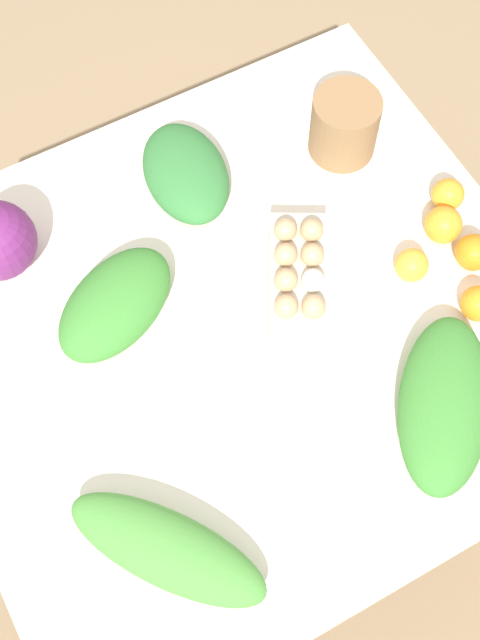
% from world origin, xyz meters
% --- Properties ---
extents(ground_plane, '(8.00, 8.00, 0.00)m').
position_xyz_m(ground_plane, '(0.00, 0.00, 0.00)').
color(ground_plane, '#937A5B').
extents(dining_table, '(1.14, 1.08, 0.75)m').
position_xyz_m(dining_table, '(0.00, 0.00, 0.65)').
color(dining_table, silver).
rests_on(dining_table, ground_plane).
extents(egg_carton, '(0.22, 0.27, 0.09)m').
position_xyz_m(egg_carton, '(-0.13, -0.02, 0.79)').
color(egg_carton, beige).
rests_on(egg_carton, dining_table).
extents(paper_bag, '(0.14, 0.14, 0.14)m').
position_xyz_m(paper_bag, '(-0.38, -0.26, 0.82)').
color(paper_bag, olive).
rests_on(paper_bag, dining_table).
extents(greens_bunch_chard, '(0.33, 0.36, 0.09)m').
position_xyz_m(greens_bunch_chard, '(-0.23, 0.32, 0.79)').
color(greens_bunch_chard, '#3D8433').
rests_on(greens_bunch_chard, dining_table).
extents(greens_bunch_kale, '(0.19, 0.27, 0.08)m').
position_xyz_m(greens_bunch_kale, '(-0.06, -0.33, 0.79)').
color(greens_bunch_kale, '#337538').
rests_on(greens_bunch_kale, dining_table).
extents(greens_bunch_dandelion, '(0.30, 0.35, 0.08)m').
position_xyz_m(greens_bunch_dandelion, '(0.30, 0.31, 0.79)').
color(greens_bunch_dandelion, '#4C933D').
rests_on(greens_bunch_dandelion, dining_table).
extents(greens_bunch_beet_tops, '(0.30, 0.26, 0.09)m').
position_xyz_m(greens_bunch_beet_tops, '(0.19, -0.13, 0.80)').
color(greens_bunch_beet_tops, '#3D8433').
rests_on(greens_bunch_beet_tops, dining_table).
extents(orange_0, '(0.07, 0.07, 0.07)m').
position_xyz_m(orange_0, '(-0.45, 0.09, 0.78)').
color(orange_0, orange).
rests_on(orange_0, dining_table).
extents(orange_1, '(0.07, 0.07, 0.07)m').
position_xyz_m(orange_1, '(-0.40, 0.19, 0.78)').
color(orange_1, orange).
rests_on(orange_1, dining_table).
extents(orange_2, '(0.06, 0.06, 0.06)m').
position_xyz_m(orange_2, '(-0.49, -0.04, 0.78)').
color(orange_2, orange).
rests_on(orange_2, dining_table).
extents(orange_3, '(0.06, 0.06, 0.06)m').
position_xyz_m(orange_3, '(-0.34, 0.06, 0.78)').
color(orange_3, '#F9A833').
rests_on(orange_3, dining_table).
extents(orange_4, '(0.07, 0.07, 0.07)m').
position_xyz_m(orange_4, '(-0.44, 0.02, 0.78)').
color(orange_4, orange).
rests_on(orange_4, dining_table).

